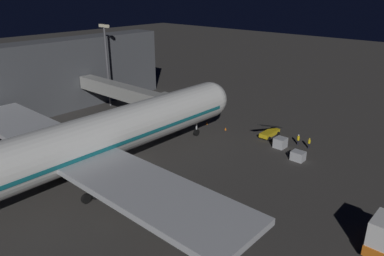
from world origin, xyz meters
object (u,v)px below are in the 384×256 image
belt_loader (270,132)px  ground_crew_near_nose_gear (309,143)px  apron_floodlight_mast (107,60)px  ground_crew_by_belt_loader (298,139)px  traffic_cone_nose_starboard (207,123)px  jet_bridge (129,94)px  baggage_container_near_belt (298,156)px  cargo_truck_aft (382,234)px  airliner_at_gate (62,150)px  traffic_cone_nose_port (226,129)px  baggage_container_mid_row (280,143)px

belt_loader → ground_crew_near_nose_gear: size_ratio=4.13×
ground_crew_near_nose_gear → apron_floodlight_mast: bearing=9.9°
ground_crew_by_belt_loader → traffic_cone_nose_starboard: size_ratio=3.28×
jet_bridge → baggage_container_near_belt: bearing=-168.3°
cargo_truck_aft → baggage_container_near_belt: cargo_truck_aft is taller
airliner_at_gate → baggage_container_near_belt: 33.23m
airliner_at_gate → baggage_container_near_belt: size_ratio=33.90×
ground_crew_by_belt_loader → traffic_cone_nose_port: (12.79, 2.68, -0.72)m
airliner_at_gate → baggage_container_mid_row: 33.33m
jet_bridge → ground_crew_near_nose_gear: size_ratio=14.20×
airliner_at_gate → traffic_cone_nose_port: airliner_at_gate is taller
ground_crew_near_nose_gear → cargo_truck_aft: bearing=131.1°
cargo_truck_aft → airliner_at_gate: bearing=23.7°
apron_floodlight_mast → ground_crew_by_belt_loader: bearing=-169.4°
jet_bridge → baggage_container_mid_row: 28.63m
ground_crew_near_nose_gear → ground_crew_by_belt_loader: size_ratio=0.99×
ground_crew_near_nose_gear → airliner_at_gate: bearing=62.7°
baggage_container_mid_row → belt_loader: bearing=-37.3°
belt_loader → ground_crew_by_belt_loader: (-5.23, -0.15, 0.15)m
cargo_truck_aft → baggage_container_mid_row: (19.63, -15.66, -1.16)m
ground_crew_by_belt_loader → apron_floodlight_mast: bearing=10.6°
cargo_truck_aft → ground_crew_by_belt_loader: 25.85m
ground_crew_near_nose_gear → baggage_container_mid_row: bearing=36.5°
apron_floodlight_mast → belt_loader: apron_floodlight_mast is taller
cargo_truck_aft → ground_crew_near_nose_gear: cargo_truck_aft is taller
jet_bridge → ground_crew_by_belt_loader: (-28.42, -11.75, -4.77)m
jet_bridge → baggage_container_mid_row: size_ratio=13.56×
cargo_truck_aft → belt_loader: bearing=-38.4°
ground_crew_near_nose_gear → jet_bridge: bearing=20.8°
cargo_truck_aft → ground_crew_near_nose_gear: 24.36m
jet_bridge → baggage_container_near_belt: 32.15m
airliner_at_gate → baggage_container_mid_row: size_ratio=34.29×
jet_bridge → traffic_cone_nose_starboard: 15.44m
jet_bridge → baggage_container_near_belt: (-31.10, -6.42, -5.06)m
airliner_at_gate → jet_bridge: (13.43, -21.29, 0.09)m
belt_loader → ground_crew_near_nose_gear: bearing=179.6°
belt_loader → traffic_cone_nose_starboard: 12.24m
belt_loader → baggage_container_mid_row: (-3.58, 2.73, -0.03)m
apron_floodlight_mast → traffic_cone_nose_starboard: (-23.30, -4.92, -9.74)m
cargo_truck_aft → traffic_cone_nose_port: size_ratio=9.07×
ground_crew_by_belt_loader → belt_loader: bearing=1.7°
jet_bridge → ground_crew_near_nose_gear: 32.86m
cargo_truck_aft → traffic_cone_nose_starboard: bearing=-24.3°
airliner_at_gate → cargo_truck_aft: size_ratio=12.87×
belt_loader → airliner_at_gate: bearing=73.5°
traffic_cone_nose_port → traffic_cone_nose_starboard: same height
apron_floodlight_mast → traffic_cone_nose_port: 29.77m
apron_floodlight_mast → traffic_cone_nose_starboard: apron_floodlight_mast is taller
cargo_truck_aft → baggage_container_mid_row: size_ratio=2.67×
apron_floodlight_mast → ground_crew_near_nose_gear: apron_floodlight_mast is taller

